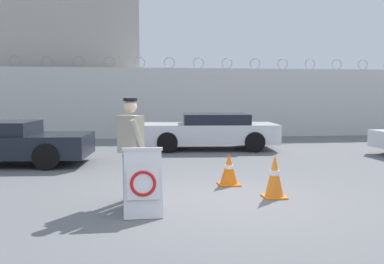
{
  "coord_description": "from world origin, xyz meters",
  "views": [
    {
      "loc": [
        -1.48,
        -7.21,
        1.84
      ],
      "look_at": [
        -0.31,
        1.49,
        1.08
      ],
      "focal_mm": 40.0,
      "sensor_mm": 36.0,
      "label": 1
    }
  ],
  "objects_px": {
    "barricade_sign": "(143,181)",
    "security_guard": "(131,144)",
    "traffic_cone_near": "(275,176)",
    "parked_car_rear_sedan": "(210,131)",
    "traffic_cone_mid": "(229,169)"
  },
  "relations": [
    {
      "from": "barricade_sign",
      "to": "parked_car_rear_sedan",
      "type": "height_order",
      "value": "parked_car_rear_sedan"
    },
    {
      "from": "security_guard",
      "to": "traffic_cone_mid",
      "type": "bearing_deg",
      "value": 72.78
    },
    {
      "from": "barricade_sign",
      "to": "traffic_cone_near",
      "type": "relative_size",
      "value": 1.32
    },
    {
      "from": "traffic_cone_mid",
      "to": "parked_car_rear_sedan",
      "type": "height_order",
      "value": "parked_car_rear_sedan"
    },
    {
      "from": "traffic_cone_near",
      "to": "parked_car_rear_sedan",
      "type": "distance_m",
      "value": 7.0
    },
    {
      "from": "barricade_sign",
      "to": "traffic_cone_mid",
      "type": "xyz_separation_m",
      "value": [
        1.79,
        1.9,
        -0.19
      ]
    },
    {
      "from": "barricade_sign",
      "to": "security_guard",
      "type": "distance_m",
      "value": 0.94
    },
    {
      "from": "traffic_cone_mid",
      "to": "parked_car_rear_sedan",
      "type": "xyz_separation_m",
      "value": [
        0.64,
        5.82,
        0.3
      ]
    },
    {
      "from": "security_guard",
      "to": "traffic_cone_mid",
      "type": "relative_size",
      "value": 2.74
    },
    {
      "from": "security_guard",
      "to": "traffic_cone_mid",
      "type": "height_order",
      "value": "security_guard"
    },
    {
      "from": "traffic_cone_near",
      "to": "traffic_cone_mid",
      "type": "bearing_deg",
      "value": 115.92
    },
    {
      "from": "barricade_sign",
      "to": "security_guard",
      "type": "xyz_separation_m",
      "value": [
        -0.19,
        0.78,
        0.49
      ]
    },
    {
      "from": "security_guard",
      "to": "traffic_cone_mid",
      "type": "distance_m",
      "value": 2.37
    },
    {
      "from": "traffic_cone_near",
      "to": "parked_car_rear_sedan",
      "type": "relative_size",
      "value": 0.17
    },
    {
      "from": "barricade_sign",
      "to": "security_guard",
      "type": "height_order",
      "value": "security_guard"
    }
  ]
}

